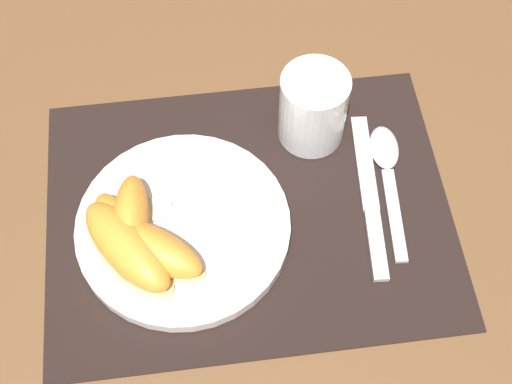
{
  "coord_description": "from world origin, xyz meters",
  "views": [
    {
      "loc": [
        -0.04,
        -0.38,
        0.71
      ],
      "look_at": [
        0.01,
        0.01,
        0.02
      ],
      "focal_mm": 50.0,
      "sensor_mm": 36.0,
      "label": 1
    }
  ],
  "objects_px": {
    "spoon": "(387,165)",
    "fork": "(176,214)",
    "juice_glass": "(313,111)",
    "plate": "(183,227)",
    "citrus_wedge_0": "(131,217)",
    "citrus_wedge_2": "(127,248)",
    "citrus_wedge_1": "(120,238)",
    "citrus_wedge_3": "(152,249)",
    "knife": "(370,198)"
  },
  "relations": [
    {
      "from": "spoon",
      "to": "fork",
      "type": "relative_size",
      "value": 1.02
    },
    {
      "from": "spoon",
      "to": "juice_glass",
      "type": "bearing_deg",
      "value": 142.88
    },
    {
      "from": "plate",
      "to": "citrus_wedge_0",
      "type": "distance_m",
      "value": 0.06
    },
    {
      "from": "citrus_wedge_0",
      "to": "citrus_wedge_2",
      "type": "height_order",
      "value": "same"
    },
    {
      "from": "fork",
      "to": "citrus_wedge_1",
      "type": "height_order",
      "value": "citrus_wedge_1"
    },
    {
      "from": "fork",
      "to": "citrus_wedge_0",
      "type": "height_order",
      "value": "citrus_wedge_0"
    },
    {
      "from": "citrus_wedge_0",
      "to": "citrus_wedge_3",
      "type": "xyz_separation_m",
      "value": [
        0.02,
        -0.04,
        -0.0
      ]
    },
    {
      "from": "citrus_wedge_3",
      "to": "plate",
      "type": "bearing_deg",
      "value": 46.0
    },
    {
      "from": "knife",
      "to": "spoon",
      "type": "relative_size",
      "value": 1.2
    },
    {
      "from": "plate",
      "to": "citrus_wedge_1",
      "type": "distance_m",
      "value": 0.07
    },
    {
      "from": "fork",
      "to": "citrus_wedge_0",
      "type": "xyz_separation_m",
      "value": [
        -0.05,
        -0.01,
        0.02
      ]
    },
    {
      "from": "plate",
      "to": "citrus_wedge_0",
      "type": "relative_size",
      "value": 2.27
    },
    {
      "from": "spoon",
      "to": "citrus_wedge_3",
      "type": "xyz_separation_m",
      "value": [
        -0.27,
        -0.09,
        0.03
      ]
    },
    {
      "from": "plate",
      "to": "spoon",
      "type": "xyz_separation_m",
      "value": [
        0.24,
        0.05,
        -0.0
      ]
    },
    {
      "from": "citrus_wedge_0",
      "to": "citrus_wedge_2",
      "type": "relative_size",
      "value": 0.73
    },
    {
      "from": "fork",
      "to": "spoon",
      "type": "bearing_deg",
      "value": 9.68
    },
    {
      "from": "citrus_wedge_1",
      "to": "citrus_wedge_3",
      "type": "xyz_separation_m",
      "value": [
        0.03,
        -0.02,
        0.0
      ]
    },
    {
      "from": "citrus_wedge_0",
      "to": "citrus_wedge_3",
      "type": "distance_m",
      "value": 0.04
    },
    {
      "from": "fork",
      "to": "citrus_wedge_3",
      "type": "height_order",
      "value": "citrus_wedge_3"
    },
    {
      "from": "citrus_wedge_3",
      "to": "citrus_wedge_2",
      "type": "bearing_deg",
      "value": 171.91
    },
    {
      "from": "knife",
      "to": "citrus_wedge_3",
      "type": "relative_size",
      "value": 1.65
    },
    {
      "from": "spoon",
      "to": "fork",
      "type": "bearing_deg",
      "value": -170.32
    },
    {
      "from": "citrus_wedge_3",
      "to": "juice_glass",
      "type": "bearing_deg",
      "value": 37.38
    },
    {
      "from": "spoon",
      "to": "citrus_wedge_1",
      "type": "bearing_deg",
      "value": -167.09
    },
    {
      "from": "knife",
      "to": "citrus_wedge_1",
      "type": "bearing_deg",
      "value": -173.87
    },
    {
      "from": "juice_glass",
      "to": "citrus_wedge_0",
      "type": "relative_size",
      "value": 0.92
    },
    {
      "from": "spoon",
      "to": "citrus_wedge_1",
      "type": "xyz_separation_m",
      "value": [
        -0.31,
        -0.07,
        0.03
      ]
    },
    {
      "from": "citrus_wedge_1",
      "to": "knife",
      "type": "bearing_deg",
      "value": 6.13
    },
    {
      "from": "plate",
      "to": "spoon",
      "type": "height_order",
      "value": "plate"
    },
    {
      "from": "citrus_wedge_0",
      "to": "citrus_wedge_3",
      "type": "height_order",
      "value": "citrus_wedge_0"
    },
    {
      "from": "plate",
      "to": "juice_glass",
      "type": "distance_m",
      "value": 0.2
    },
    {
      "from": "juice_glass",
      "to": "knife",
      "type": "xyz_separation_m",
      "value": [
        0.05,
        -0.1,
        -0.04
      ]
    },
    {
      "from": "knife",
      "to": "citrus_wedge_3",
      "type": "distance_m",
      "value": 0.25
    },
    {
      "from": "knife",
      "to": "spoon",
      "type": "distance_m",
      "value": 0.05
    },
    {
      "from": "fork",
      "to": "citrus_wedge_2",
      "type": "bearing_deg",
      "value": -140.94
    },
    {
      "from": "citrus_wedge_1",
      "to": "citrus_wedge_3",
      "type": "height_order",
      "value": "citrus_wedge_3"
    },
    {
      "from": "citrus_wedge_1",
      "to": "citrus_wedge_2",
      "type": "height_order",
      "value": "citrus_wedge_2"
    },
    {
      "from": "juice_glass",
      "to": "citrus_wedge_2",
      "type": "xyz_separation_m",
      "value": [
        -0.22,
        -0.14,
        -0.01
      ]
    },
    {
      "from": "citrus_wedge_2",
      "to": "citrus_wedge_3",
      "type": "bearing_deg",
      "value": -8.09
    },
    {
      "from": "plate",
      "to": "knife",
      "type": "distance_m",
      "value": 0.21
    },
    {
      "from": "citrus_wedge_2",
      "to": "juice_glass",
      "type": "bearing_deg",
      "value": 33.45
    },
    {
      "from": "fork",
      "to": "citrus_wedge_3",
      "type": "distance_m",
      "value": 0.05
    },
    {
      "from": "juice_glass",
      "to": "citrus_wedge_2",
      "type": "bearing_deg",
      "value": -146.55
    },
    {
      "from": "knife",
      "to": "fork",
      "type": "height_order",
      "value": "fork"
    },
    {
      "from": "knife",
      "to": "fork",
      "type": "relative_size",
      "value": 1.23
    },
    {
      "from": "fork",
      "to": "citrus_wedge_1",
      "type": "relative_size",
      "value": 1.37
    },
    {
      "from": "citrus_wedge_3",
      "to": "citrus_wedge_0",
      "type": "bearing_deg",
      "value": 116.28
    },
    {
      "from": "citrus_wedge_0",
      "to": "spoon",
      "type": "bearing_deg",
      "value": 9.32
    },
    {
      "from": "plate",
      "to": "citrus_wedge_3",
      "type": "xyz_separation_m",
      "value": [
        -0.03,
        -0.03,
        0.03
      ]
    },
    {
      "from": "plate",
      "to": "citrus_wedge_0",
      "type": "height_order",
      "value": "citrus_wedge_0"
    }
  ]
}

